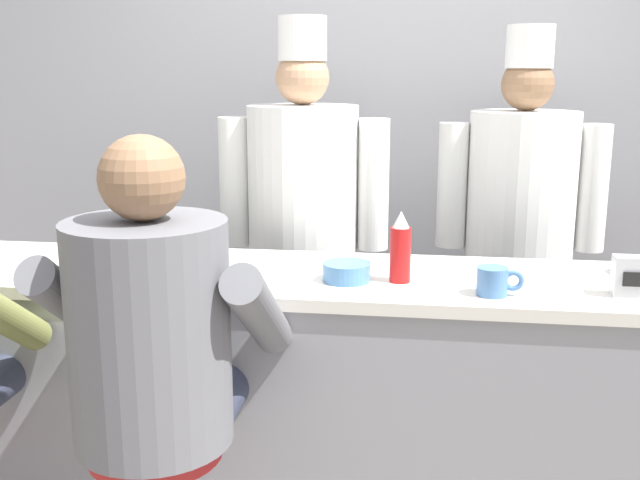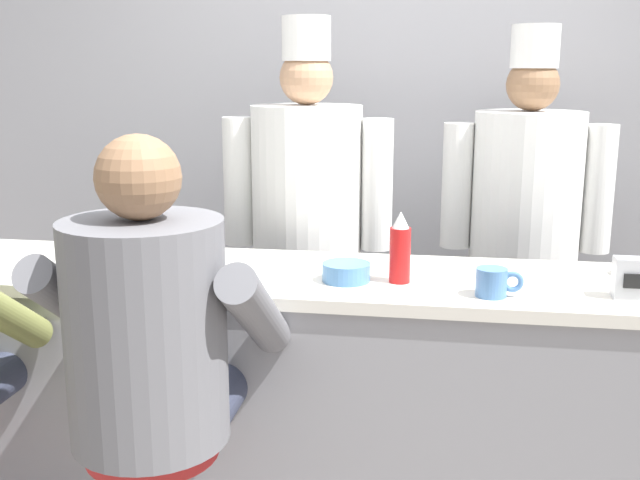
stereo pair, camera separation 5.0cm
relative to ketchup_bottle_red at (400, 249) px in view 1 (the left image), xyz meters
The scene contains 10 objects.
wall_back 1.43m from the ketchup_bottle_red, 98.27° to the left, with size 10.00×0.06×2.70m.
diner_counter 0.63m from the ketchup_bottle_red, 161.97° to the left, with size 2.83×0.61×0.98m.
ketchup_bottle_red is the anchor object (origin of this frame).
breakfast_plate 0.54m from the ketchup_bottle_red, behind, with size 0.27×0.27×0.05m.
cereal_bowl 0.19m from the ketchup_bottle_red, behind, with size 0.15×0.15×0.06m.
coffee_mug_blue 0.31m from the ketchup_bottle_red, 21.13° to the right, with size 0.14×0.09×0.09m.
napkin_dispenser_chrome 0.69m from the ketchup_bottle_red, ahead, with size 0.11×0.07×0.12m.
diner_seated_grey 0.83m from the ketchup_bottle_red, 141.43° to the right, with size 0.65×0.64×1.49m.
cook_in_whites_near 0.90m from the ketchup_bottle_red, 119.53° to the left, with size 0.73×0.46×1.86m.
cook_in_whites_far 1.06m from the ketchup_bottle_red, 62.93° to the left, with size 0.71×0.46×1.83m.
Camera 1 is at (0.27, -2.08, 1.64)m, focal length 42.00 mm.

